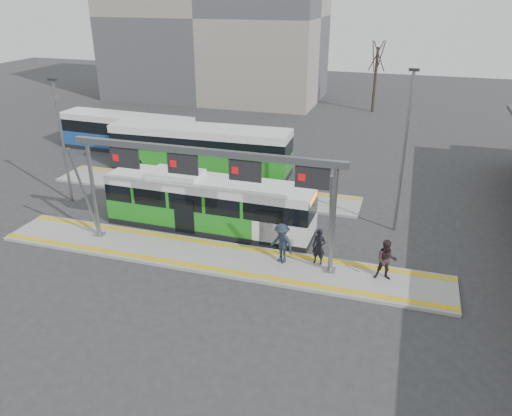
# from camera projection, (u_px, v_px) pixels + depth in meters

# --- Properties ---
(ground) EXTENTS (120.00, 120.00, 0.00)m
(ground) POSITION_uv_depth(u_px,v_px,m) (214.00, 258.00, 23.86)
(ground) COLOR #2D2D30
(ground) RESTS_ON ground
(platform_main) EXTENTS (22.00, 3.00, 0.15)m
(platform_main) POSITION_uv_depth(u_px,v_px,m) (214.00, 257.00, 23.83)
(platform_main) COLOR gray
(platform_main) RESTS_ON ground
(platform_second) EXTENTS (20.00, 3.00, 0.15)m
(platform_second) POSITION_uv_depth(u_px,v_px,m) (202.00, 189.00, 31.90)
(platform_second) COLOR gray
(platform_second) RESTS_ON ground
(tactile_main) EXTENTS (22.00, 2.65, 0.02)m
(tactile_main) POSITION_uv_depth(u_px,v_px,m) (214.00, 256.00, 23.79)
(tactile_main) COLOR gold
(tactile_main) RESTS_ON platform_main
(tactile_second) EXTENTS (20.00, 0.35, 0.02)m
(tactile_second) POSITION_uv_depth(u_px,v_px,m) (209.00, 182.00, 32.87)
(tactile_second) COLOR gold
(tactile_second) RESTS_ON platform_second
(gantry) EXTENTS (13.00, 1.68, 5.20)m
(gantry) POSITION_uv_depth(u_px,v_px,m) (206.00, 171.00, 22.43)
(gantry) COLOR slate
(gantry) RESTS_ON platform_main
(apartment_block) EXTENTS (24.50, 12.50, 18.40)m
(apartment_block) POSITION_uv_depth(u_px,v_px,m) (214.00, 14.00, 55.36)
(apartment_block) COLOR gray
(apartment_block) RESTS_ON ground
(hero_bus) EXTENTS (11.14, 2.54, 3.05)m
(hero_bus) POSITION_uv_depth(u_px,v_px,m) (209.00, 204.00, 26.31)
(hero_bus) COLOR black
(hero_bus) RESTS_ON ground
(bg_bus_green) EXTENTS (12.70, 3.09, 3.16)m
(bg_bus_green) POSITION_uv_depth(u_px,v_px,m) (200.00, 149.00, 34.72)
(bg_bus_green) COLOR black
(bg_bus_green) RESTS_ON ground
(bg_bus_blue) EXTENTS (10.97, 2.92, 2.84)m
(bg_bus_blue) POSITION_uv_depth(u_px,v_px,m) (127.00, 133.00, 39.18)
(bg_bus_blue) COLOR black
(bg_bus_blue) RESTS_ON ground
(passenger_a) EXTENTS (0.69, 0.51, 1.72)m
(passenger_a) POSITION_uv_depth(u_px,v_px,m) (319.00, 247.00, 22.81)
(passenger_a) COLOR black
(passenger_a) RESTS_ON platform_main
(passenger_b) EXTENTS (1.00, 0.83, 1.87)m
(passenger_b) POSITION_uv_depth(u_px,v_px,m) (386.00, 260.00, 21.55)
(passenger_b) COLOR #2F1F21
(passenger_b) RESTS_ON platform_main
(passenger_c) EXTENTS (1.45, 1.21, 1.95)m
(passenger_c) POSITION_uv_depth(u_px,v_px,m) (282.00, 243.00, 22.87)
(passenger_c) COLOR #1E2937
(passenger_c) RESTS_ON platform_main
(tree_left) EXTENTS (1.40, 1.40, 8.29)m
(tree_left) POSITION_uv_depth(u_px,v_px,m) (279.00, 48.00, 50.17)
(tree_left) COLOR #382B21
(tree_left) RESTS_ON ground
(tree_mid) EXTENTS (1.40, 1.40, 7.34)m
(tree_mid) POSITION_uv_depth(u_px,v_px,m) (377.00, 56.00, 49.84)
(tree_mid) COLOR #382B21
(tree_mid) RESTS_ON ground
(tree_far) EXTENTS (1.40, 1.40, 8.18)m
(tree_far) POSITION_uv_depth(u_px,v_px,m) (104.00, 42.00, 56.37)
(tree_far) COLOR #382B21
(tree_far) RESTS_ON ground
(lamp_west) EXTENTS (0.50, 0.25, 7.31)m
(lamp_west) POSITION_uv_depth(u_px,v_px,m) (62.00, 139.00, 28.75)
(lamp_west) COLOR slate
(lamp_west) RESTS_ON ground
(lamp_east) EXTENTS (0.50, 0.25, 8.42)m
(lamp_east) POSITION_uv_depth(u_px,v_px,m) (404.00, 150.00, 24.86)
(lamp_east) COLOR slate
(lamp_east) RESTS_ON ground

